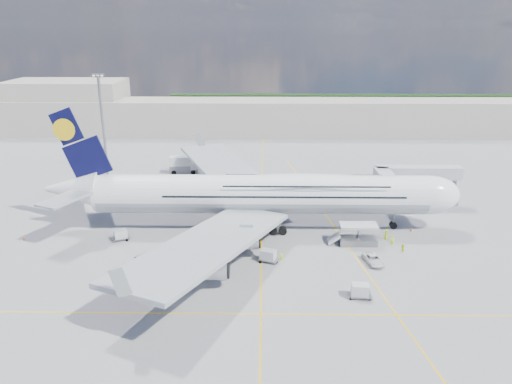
{
  "coord_description": "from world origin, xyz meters",
  "views": [
    {
      "loc": [
        0.23,
        -78.08,
        36.89
      ],
      "look_at": [
        -1.05,
        8.0,
        7.84
      ],
      "focal_mm": 35.0,
      "sensor_mm": 36.0,
      "label": 1
    }
  ],
  "objects_px": {
    "baggage_tug": "(193,248)",
    "cone_wing_right_outer": "(170,279)",
    "catering_truck_inner": "(240,198)",
    "cone_nose": "(411,230)",
    "cargo_loader": "(357,237)",
    "dolly_row_c": "(165,278)",
    "crew_nose": "(392,241)",
    "cone_wing_right_inner": "(173,276)",
    "dolly_row_b": "(123,269)",
    "light_mast": "(103,124)",
    "airliner": "(263,194)",
    "crew_wing": "(183,260)",
    "cone_tail": "(24,239)",
    "jet_bridge": "(406,177)",
    "dolly_nose_near": "(268,255)",
    "cone_wing_left_outer": "(234,188)",
    "crew_van": "(386,235)",
    "crew_tug": "(281,257)",
    "catering_truck_outer": "(184,166)",
    "dolly_row_a": "(146,257)",
    "service_van": "(373,259)",
    "dolly_back": "(121,235)",
    "crew_loader": "(403,248)",
    "cone_wing_left_inner": "(251,193)"
  },
  "relations": [
    {
      "from": "cone_tail",
      "to": "airliner",
      "type": "bearing_deg",
      "value": 8.66
    },
    {
      "from": "dolly_row_b",
      "to": "cone_wing_left_outer",
      "type": "xyz_separation_m",
      "value": [
        15.22,
        41.44,
        -0.03
      ]
    },
    {
      "from": "light_mast",
      "to": "dolly_row_b",
      "type": "xyz_separation_m",
      "value": [
        18.22,
        -53.05,
        -12.91
      ]
    },
    {
      "from": "catering_truck_outer",
      "to": "dolly_nose_near",
      "type": "bearing_deg",
      "value": -72.86
    },
    {
      "from": "cargo_loader",
      "to": "baggage_tug",
      "type": "bearing_deg",
      "value": -171.79
    },
    {
      "from": "jet_bridge",
      "to": "dolly_back",
      "type": "height_order",
      "value": "jet_bridge"
    },
    {
      "from": "cargo_loader",
      "to": "cone_wing_right_outer",
      "type": "height_order",
      "value": "cargo_loader"
    },
    {
      "from": "jet_bridge",
      "to": "dolly_nose_near",
      "type": "distance_m",
      "value": 38.71
    },
    {
      "from": "crew_nose",
      "to": "cone_wing_right_inner",
      "type": "bearing_deg",
      "value": -173.84
    },
    {
      "from": "crew_tug",
      "to": "cone_wing_left_inner",
      "type": "xyz_separation_m",
      "value": [
        -5.83,
        34.01,
        -0.49
      ]
    },
    {
      "from": "cone_wing_right_inner",
      "to": "cone_tail",
      "type": "relative_size",
      "value": 0.9
    },
    {
      "from": "dolly_row_c",
      "to": "dolly_nose_near",
      "type": "distance_m",
      "value": 16.98
    },
    {
      "from": "crew_wing",
      "to": "dolly_row_c",
      "type": "bearing_deg",
      "value": 174.48
    },
    {
      "from": "dolly_nose_near",
      "to": "service_van",
      "type": "bearing_deg",
      "value": 20.14
    },
    {
      "from": "cone_wing_right_outer",
      "to": "light_mast",
      "type": "bearing_deg",
      "value": 115.13
    },
    {
      "from": "crew_van",
      "to": "catering_truck_outer",
      "type": "bearing_deg",
      "value": 18.91
    },
    {
      "from": "cargo_loader",
      "to": "dolly_row_c",
      "type": "distance_m",
      "value": 34.29
    },
    {
      "from": "catering_truck_outer",
      "to": "cone_wing_left_outer",
      "type": "distance_m",
      "value": 18.9
    },
    {
      "from": "catering_truck_outer",
      "to": "cone_wing_right_inner",
      "type": "distance_m",
      "value": 56.71
    },
    {
      "from": "dolly_back",
      "to": "cone_tail",
      "type": "xyz_separation_m",
      "value": [
        -17.46,
        -0.43,
        -0.78
      ]
    },
    {
      "from": "baggage_tug",
      "to": "light_mast",
      "type": "bearing_deg",
      "value": 113.48
    },
    {
      "from": "dolly_row_a",
      "to": "cone_wing_right_outer",
      "type": "bearing_deg",
      "value": -34.78
    },
    {
      "from": "dolly_row_a",
      "to": "catering_truck_outer",
      "type": "distance_m",
      "value": 49.83
    },
    {
      "from": "airliner",
      "to": "service_van",
      "type": "relative_size",
      "value": 15.9
    },
    {
      "from": "catering_truck_inner",
      "to": "cone_nose",
      "type": "distance_m",
      "value": 35.35
    },
    {
      "from": "cone_nose",
      "to": "cone_wing_left_outer",
      "type": "xyz_separation_m",
      "value": [
        -34.68,
        24.73,
        -0.02
      ]
    },
    {
      "from": "catering_truck_inner",
      "to": "crew_van",
      "type": "height_order",
      "value": "catering_truck_inner"
    },
    {
      "from": "light_mast",
      "to": "dolly_row_c",
      "type": "distance_m",
      "value": 62.83
    },
    {
      "from": "catering_truck_outer",
      "to": "jet_bridge",
      "type": "bearing_deg",
      "value": -32.57
    },
    {
      "from": "light_mast",
      "to": "cone_nose",
      "type": "xyz_separation_m",
      "value": [
        68.12,
        -36.34,
        -12.92
      ]
    },
    {
      "from": "baggage_tug",
      "to": "cone_wing_right_outer",
      "type": "relative_size",
      "value": 6.33
    },
    {
      "from": "dolly_row_c",
      "to": "dolly_back",
      "type": "relative_size",
      "value": 0.94
    },
    {
      "from": "dolly_row_b",
      "to": "baggage_tug",
      "type": "xyz_separation_m",
      "value": [
        10.23,
        6.85,
        0.5
      ]
    },
    {
      "from": "crew_nose",
      "to": "catering_truck_inner",
      "type": "bearing_deg",
      "value": 131.93
    },
    {
      "from": "dolly_row_c",
      "to": "cone_wing_right_outer",
      "type": "relative_size",
      "value": 6.8
    },
    {
      "from": "service_van",
      "to": "dolly_nose_near",
      "type": "bearing_deg",
      "value": 168.08
    },
    {
      "from": "airliner",
      "to": "catering_truck_inner",
      "type": "height_order",
      "value": "airliner"
    },
    {
      "from": "crew_loader",
      "to": "dolly_row_a",
      "type": "bearing_deg",
      "value": -112.14
    },
    {
      "from": "dolly_back",
      "to": "cone_tail",
      "type": "bearing_deg",
      "value": 155.47
    },
    {
      "from": "catering_truck_outer",
      "to": "cone_wing_right_outer",
      "type": "xyz_separation_m",
      "value": [
        6.65,
        -57.03,
        -1.85
      ]
    },
    {
      "from": "service_van",
      "to": "cone_wing_right_inner",
      "type": "relative_size",
      "value": 10.01
    },
    {
      "from": "dolly_row_b",
      "to": "crew_van",
      "type": "distance_m",
      "value": 46.11
    },
    {
      "from": "airliner",
      "to": "cone_wing_right_outer",
      "type": "height_order",
      "value": "airliner"
    },
    {
      "from": "dolly_nose_near",
      "to": "crew_wing",
      "type": "relative_size",
      "value": 2.37
    },
    {
      "from": "cone_wing_left_outer",
      "to": "dolly_nose_near",
      "type": "bearing_deg",
      "value": -78.52
    },
    {
      "from": "dolly_row_c",
      "to": "crew_tug",
      "type": "height_order",
      "value": "crew_tug"
    },
    {
      "from": "crew_van",
      "to": "cargo_loader",
      "type": "bearing_deg",
      "value": 82.63
    },
    {
      "from": "baggage_tug",
      "to": "cone_tail",
      "type": "height_order",
      "value": "baggage_tug"
    },
    {
      "from": "service_van",
      "to": "cone_wing_left_outer",
      "type": "height_order",
      "value": "service_van"
    },
    {
      "from": "airliner",
      "to": "cone_wing_left_outer",
      "type": "relative_size",
      "value": 143.06
    }
  ]
}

